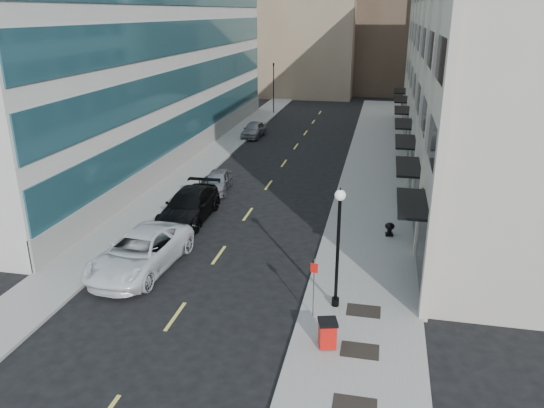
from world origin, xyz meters
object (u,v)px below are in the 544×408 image
at_px(car_white_van, 140,252).
at_px(car_black_pickup, 189,206).
at_px(car_silver_sedan, 217,181).
at_px(lamppost, 338,238).
at_px(traffic_signal, 274,66).
at_px(sign_post, 314,280).
at_px(trash_bin, 327,333).
at_px(car_grey_sedan, 254,130).
at_px(urn_planter, 390,228).

xyz_separation_m(car_white_van, car_black_pickup, (0.00, 6.76, -0.03)).
bearing_deg(car_black_pickup, car_white_van, -90.47).
height_order(car_silver_sedan, lamppost, lamppost).
xyz_separation_m(traffic_signal, sign_post, (11.09, -45.01, -3.94)).
xyz_separation_m(lamppost, sign_post, (-0.81, -1.01, -1.47)).
distance_m(traffic_signal, lamppost, 45.65).
bearing_deg(car_black_pickup, sign_post, -47.42).
bearing_deg(traffic_signal, sign_post, -76.16).
relative_size(trash_bin, sign_post, 0.44).
distance_m(traffic_signal, car_black_pickup, 36.00).
bearing_deg(car_grey_sedan, car_silver_sedan, -83.00).
bearing_deg(car_silver_sedan, trash_bin, -66.98).
distance_m(car_silver_sedan, car_grey_sedan, 17.13).
relative_size(traffic_signal, urn_planter, 9.44).
distance_m(trash_bin, lamppost, 3.90).
relative_size(lamppost, urn_planter, 7.13).
xyz_separation_m(car_white_van, car_grey_sedan, (-1.60, 29.36, -0.17)).
distance_m(lamppost, sign_post, 1.96).
xyz_separation_m(car_grey_sedan, urn_planter, (13.40, -22.91, -0.16)).
relative_size(car_white_van, car_black_pickup, 1.08).
relative_size(car_grey_sedan, lamppost, 0.84).
xyz_separation_m(car_grey_sedan, trash_bin, (11.19, -34.00, -0.01)).
height_order(car_silver_sedan, car_grey_sedan, car_grey_sedan).
xyz_separation_m(car_white_van, lamppost, (9.60, -1.64, 2.32)).
xyz_separation_m(sign_post, urn_planter, (3.01, 9.10, -1.18)).
relative_size(car_white_van, car_silver_sedan, 1.58).
relative_size(car_white_van, urn_planter, 8.99).
height_order(car_grey_sedan, urn_planter, car_grey_sedan).
distance_m(car_silver_sedan, sign_post, 17.37).
distance_m(car_black_pickup, sign_post, 12.90).
height_order(lamppost, sign_post, lamppost).
bearing_deg(traffic_signal, lamppost, -74.87).
distance_m(car_white_van, car_grey_sedan, 29.40).
bearing_deg(trash_bin, sign_post, 96.47).
distance_m(car_white_van, lamppost, 10.01).
height_order(lamppost, urn_planter, lamppost).
bearing_deg(trash_bin, car_silver_sedan, 104.00).
bearing_deg(lamppost, urn_planter, 74.79).
xyz_separation_m(car_white_van, sign_post, (8.79, -2.65, 0.85)).
bearing_deg(lamppost, car_black_pickup, 138.82).
relative_size(trash_bin, urn_planter, 1.50).
distance_m(car_black_pickup, lamppost, 12.97).
relative_size(car_black_pickup, trash_bin, 5.56).
xyz_separation_m(traffic_signal, car_grey_sedan, (0.70, -13.00, -4.96)).
relative_size(car_grey_sedan, sign_post, 1.75).
bearing_deg(trash_bin, lamppost, 74.27).
distance_m(car_white_van, urn_planter, 13.45).
height_order(trash_bin, lamppost, lamppost).
relative_size(car_silver_sedan, urn_planter, 5.70).
height_order(sign_post, urn_planter, sign_post).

